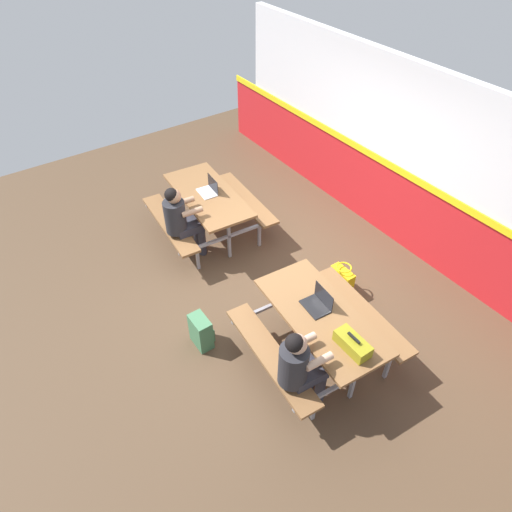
# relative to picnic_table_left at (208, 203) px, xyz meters

# --- Properties ---
(ground_plane) EXTENTS (10.00, 10.00, 0.02)m
(ground_plane) POSITION_rel_picnic_table_left_xyz_m (1.36, -0.03, -0.58)
(ground_plane) COLOR #4C3826
(accent_backdrop) EXTENTS (8.00, 0.14, 2.60)m
(accent_backdrop) POSITION_rel_picnic_table_left_xyz_m (1.36, 2.30, 0.67)
(accent_backdrop) COLOR red
(accent_backdrop) RESTS_ON ground
(picnic_table_left) EXTENTS (1.71, 1.67, 0.74)m
(picnic_table_left) POSITION_rel_picnic_table_left_xyz_m (0.00, 0.00, 0.00)
(picnic_table_left) COLOR brown
(picnic_table_left) RESTS_ON ground
(picnic_table_right) EXTENTS (1.71, 1.67, 0.74)m
(picnic_table_right) POSITION_rel_picnic_table_left_xyz_m (2.72, -0.15, 0.00)
(picnic_table_right) COLOR brown
(picnic_table_right) RESTS_ON ground
(student_nearer) EXTENTS (0.38, 0.53, 1.21)m
(student_nearer) POSITION_rel_picnic_table_left_xyz_m (0.25, -0.58, 0.13)
(student_nearer) COLOR #2D2D38
(student_nearer) RESTS_ON ground
(student_further) EXTENTS (0.38, 0.53, 1.21)m
(student_further) POSITION_rel_picnic_table_left_xyz_m (3.08, -0.74, 0.13)
(student_further) COLOR #2D2D38
(student_further) RESTS_ON ground
(laptop_silver) EXTENTS (0.34, 0.24, 0.22)m
(laptop_silver) POSITION_rel_picnic_table_left_xyz_m (-0.02, 0.04, 0.21)
(laptop_silver) COLOR silver
(laptop_silver) RESTS_ON picnic_table_left
(laptop_dark) EXTENTS (0.34, 0.24, 0.22)m
(laptop_dark) POSITION_rel_picnic_table_left_xyz_m (2.61, -0.11, 0.21)
(laptop_dark) COLOR black
(laptop_dark) RESTS_ON picnic_table_right
(toolbox_grey) EXTENTS (0.40, 0.18, 0.18)m
(toolbox_grey) POSITION_rel_picnic_table_left_xyz_m (3.24, -0.19, 0.24)
(toolbox_grey) COLOR olive
(toolbox_grey) RESTS_ON picnic_table_right
(backpack_dark) EXTENTS (0.30, 0.22, 0.44)m
(backpack_dark) POSITION_rel_picnic_table_left_xyz_m (1.80, -1.17, -0.36)
(backpack_dark) COLOR #3F724C
(backpack_dark) RESTS_ON ground
(tote_bag_bright) EXTENTS (0.34, 0.21, 0.43)m
(tote_bag_bright) POSITION_rel_picnic_table_left_xyz_m (2.09, 0.83, -0.38)
(tote_bag_bright) COLOR yellow
(tote_bag_bright) RESTS_ON ground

